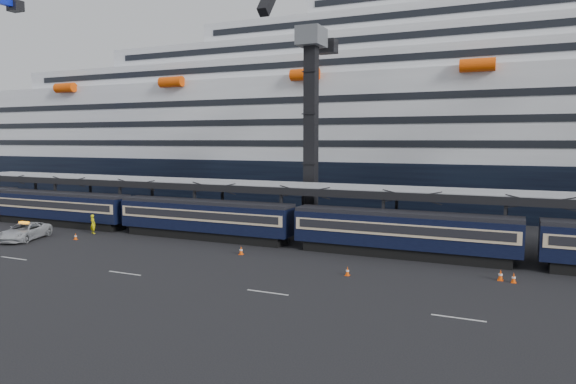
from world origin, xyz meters
name	(u,v)px	position (x,y,z in m)	size (l,w,h in m)	color
ground	(499,302)	(0.00, 0.00, 0.00)	(260.00, 260.00, 0.00)	black
train	(443,234)	(-4.65, 10.00, 2.20)	(133.05, 3.00, 4.05)	black
canopy	(507,196)	(0.00, 14.00, 5.25)	(130.00, 6.25, 5.53)	gray
cruise_ship	(505,123)	(-1.08, 45.99, 12.34)	(214.09, 28.84, 34.00)	black
crane_dark_near	(310,122)	(-20.00, 18.59, 11.93)	(4.50, 17.75, 35.08)	#52555A
pickup_truck	(24,232)	(-44.21, 2.10, 0.85)	(2.81, 6.09, 1.69)	#ACAFB4
worker	(93,224)	(-40.48, 7.50, 1.03)	(0.75, 0.49, 2.07)	yellow
traffic_cone_a	(76,236)	(-39.63, 4.27, 0.33)	(0.34, 0.34, 0.68)	#FF4F08
traffic_cone_b	(241,250)	(-21.09, 5.14, 0.38)	(0.38, 0.38, 0.77)	#FF4F08
traffic_cone_c	(347,271)	(-10.46, 2.21, 0.34)	(0.34, 0.34, 0.68)	#FF4F08
traffic_cone_d	(501,275)	(-0.06, 5.38, 0.40)	(0.40, 0.40, 0.81)	#FF4F08
traffic_cone_e	(514,278)	(0.81, 5.10, 0.36)	(0.37, 0.37, 0.73)	#FF4F08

